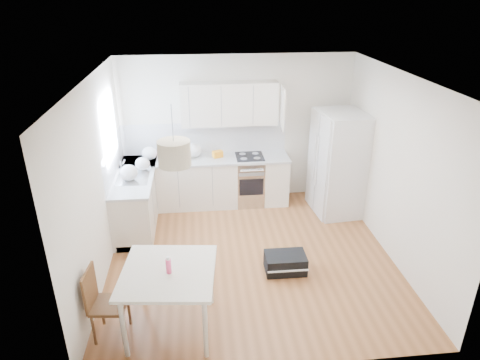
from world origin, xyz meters
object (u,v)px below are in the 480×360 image
at_px(dining_table, 169,277).
at_px(gym_bag, 285,263).
at_px(refrigerator, 339,163).
at_px(dining_chair, 109,303).

height_order(dining_table, gym_bag, dining_table).
bearing_deg(refrigerator, gym_bag, -131.75).
bearing_deg(gym_bag, dining_table, -148.02).
height_order(refrigerator, gym_bag, refrigerator).
height_order(refrigerator, dining_chair, refrigerator).
bearing_deg(refrigerator, dining_table, -141.91).
xyz_separation_m(dining_table, dining_chair, (-0.69, -0.04, -0.28)).
bearing_deg(dining_table, gym_bag, 37.65).
bearing_deg(dining_chair, dining_table, 8.94).
distance_m(refrigerator, dining_table, 3.92).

